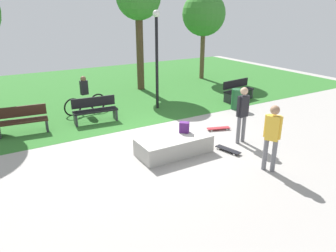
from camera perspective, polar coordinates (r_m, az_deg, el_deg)
name	(u,v)px	position (r m, az deg, el deg)	size (l,w,h in m)	color
ground_plane	(158,140)	(10.12, -1.75, -2.55)	(28.00, 28.00, 0.00)	#9E9993
grass_lawn	(86,90)	(16.91, -14.56, 6.30)	(26.60, 12.67, 0.01)	#2D6B28
concrete_ledge	(174,145)	(9.12, 1.08, -3.51)	(2.13, 1.00, 0.49)	#A8A59E
backpack_on_ledge	(184,127)	(9.34, 2.96, -0.24)	(0.28, 0.20, 0.32)	#4C1E66
skater_performing_trick	(272,133)	(8.29, 18.32, -1.24)	(0.34, 0.38, 1.76)	slate
skater_watching	(243,111)	(9.85, 13.34, 2.70)	(0.43, 0.23, 1.77)	slate
skateboard_by_ledge	(228,150)	(9.45, 10.80, -4.21)	(0.37, 0.82, 0.08)	black
skateboard_spare	(218,128)	(11.06, 9.11, -0.40)	(0.82, 0.44, 0.08)	#A5262D
park_bench_near_path	(95,109)	(11.89, -13.09, 2.94)	(1.63, 0.60, 0.91)	black
park_bench_center_lawn	(238,90)	(14.85, 12.51, 6.45)	(1.64, 0.65, 0.91)	black
park_bench_by_oak	(22,120)	(11.57, -24.88, 1.04)	(1.64, 0.64, 0.91)	#331E14
tree_slender_maple	(204,14)	(19.01, 6.49, 19.41)	(2.45, 2.45, 4.90)	brown
lamp_post	(157,50)	(12.89, -2.06, 13.53)	(0.28, 0.28, 3.92)	black
trash_bin	(237,99)	(13.43, 12.31, 4.76)	(0.44, 0.44, 0.85)	#1E592D
cyclist_on_bicycle	(85,97)	(13.05, -14.79, 5.04)	(1.80, 0.36, 1.52)	black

